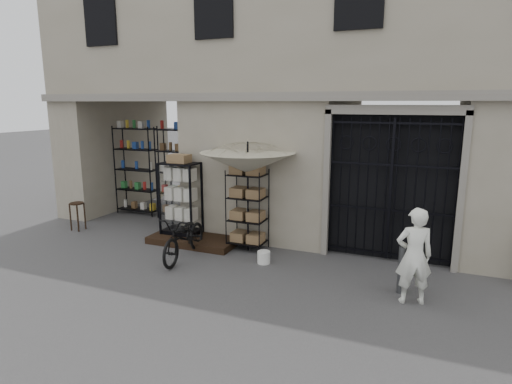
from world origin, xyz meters
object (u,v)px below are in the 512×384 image
at_px(wire_rack, 247,211).
at_px(shopkeeper, 410,302).
at_px(white_bucket, 264,257).
at_px(display_cabinet, 181,202).
at_px(wooden_stool, 78,216).
at_px(bicycle, 185,258).
at_px(market_umbrella, 248,157).
at_px(steel_bollard, 402,270).

height_order(wire_rack, shopkeeper, wire_rack).
height_order(white_bucket, shopkeeper, white_bucket).
distance_m(display_cabinet, wooden_stool, 2.88).
xyz_separation_m(display_cabinet, bicycle, (0.74, -1.03, -0.89)).
height_order(display_cabinet, white_bucket, display_cabinet).
xyz_separation_m(display_cabinet, market_umbrella, (1.73, -0.10, 1.13)).
bearing_deg(steel_bollard, bicycle, -179.99).
bearing_deg(bicycle, shopkeeper, -10.03).
xyz_separation_m(white_bucket, steel_bollard, (2.62, -0.36, 0.28)).
xyz_separation_m(display_cabinet, wire_rack, (1.69, -0.02, -0.04)).
bearing_deg(steel_bollard, white_bucket, 172.13).
xyz_separation_m(market_umbrella, white_bucket, (0.59, -0.57, -1.90)).
xyz_separation_m(white_bucket, shopkeeper, (2.80, -0.68, -0.12)).
distance_m(market_umbrella, bicycle, 2.44).
distance_m(wire_rack, white_bucket, 1.17).
bearing_deg(display_cabinet, steel_bollard, 1.55).
relative_size(bicycle, steel_bollard, 2.17).
xyz_separation_m(wire_rack, shopkeeper, (3.43, -1.33, -0.86)).
bearing_deg(shopkeeper, steel_bollard, -80.09).
distance_m(wire_rack, bicycle, 1.63).
bearing_deg(wooden_stool, market_umbrella, 3.04).
bearing_deg(display_cabinet, shopkeeper, -1.39).
bearing_deg(shopkeeper, bicycle, -23.08).
relative_size(steel_bollard, shopkeeper, 0.52).
distance_m(white_bucket, bicycle, 1.63).
height_order(wire_rack, white_bucket, wire_rack).
bearing_deg(wire_rack, bicycle, -126.16).
xyz_separation_m(market_umbrella, shopkeeper, (3.39, -1.25, -2.03)).
xyz_separation_m(wire_rack, bicycle, (-0.95, -1.02, -0.86)).
distance_m(display_cabinet, wire_rack, 1.69).
height_order(bicycle, shopkeeper, bicycle).
distance_m(display_cabinet, steel_bollard, 5.08).
height_order(market_umbrella, wooden_stool, market_umbrella).
distance_m(bicycle, wooden_stool, 3.63).
height_order(market_umbrella, bicycle, market_umbrella).
distance_m(wire_rack, shopkeeper, 3.78).
relative_size(white_bucket, shopkeeper, 0.16).
xyz_separation_m(display_cabinet, white_bucket, (2.32, -0.67, -0.77)).
height_order(display_cabinet, wooden_stool, display_cabinet).
bearing_deg(wire_rack, steel_bollard, -10.35).
distance_m(wooden_stool, shopkeeper, 8.00).
height_order(wire_rack, bicycle, wire_rack).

